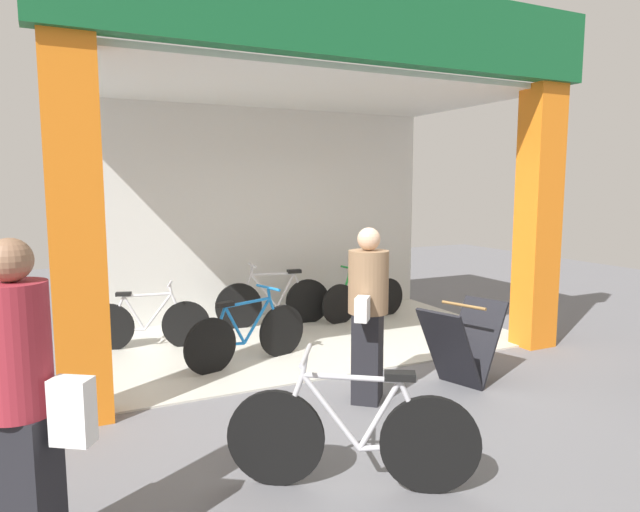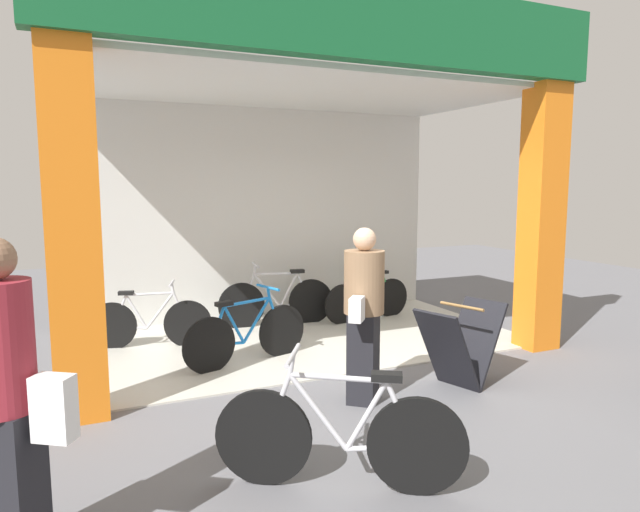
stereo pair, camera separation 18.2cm
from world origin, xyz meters
TOP-DOWN VIEW (x-y plane):
  - ground_plane at (0.00, 0.00)m, footprint 18.89×18.89m
  - shop_facade at (0.00, 1.51)m, footprint 5.64×3.23m
  - bicycle_inside_0 at (-0.85, 0.77)m, footprint 1.47×0.50m
  - bicycle_inside_1 at (0.02, 2.22)m, footprint 1.60×0.44m
  - bicycle_inside_2 at (-1.72, 1.84)m, footprint 1.39×0.49m
  - bicycle_inside_3 at (1.32, 1.98)m, footprint 1.44×0.40m
  - bicycle_parked_0 at (-1.04, -1.89)m, footprint 1.40×0.88m
  - sandwich_board_sign at (0.84, -0.71)m, footprint 1.00×0.73m
  - pedestrian_1 at (-2.88, -1.87)m, footprint 0.56×0.48m
  - pedestrian_2 at (-0.19, -0.65)m, footprint 0.54×0.57m

SIDE VIEW (x-z plane):
  - ground_plane at x=0.00m, z-range 0.00..0.00m
  - bicycle_inside_2 at x=-1.72m, z-range -0.08..0.71m
  - bicycle_inside_3 at x=1.32m, z-range -0.08..0.72m
  - bicycle_inside_0 at x=-0.85m, z-range -0.08..0.75m
  - bicycle_inside_1 at x=0.02m, z-range -0.09..0.79m
  - bicycle_parked_0 at x=-1.04m, z-range -0.09..0.80m
  - sandwich_board_sign at x=0.84m, z-range 0.00..0.81m
  - pedestrian_2 at x=-0.19m, z-range 0.03..1.60m
  - pedestrian_1 at x=-2.88m, z-range 0.02..1.72m
  - shop_facade at x=0.00m, z-range 0.14..3.96m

